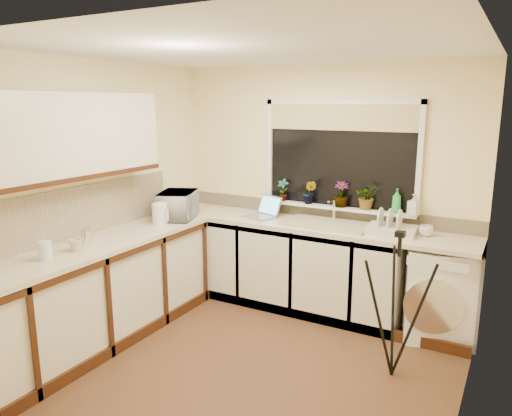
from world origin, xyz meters
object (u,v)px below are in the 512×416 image
Objects in this scene: kettle at (160,214)px; cup_left at (75,245)px; plant_c at (341,194)px; soap_bottle_green at (397,201)px; washing_machine at (439,292)px; plant_a at (283,190)px; microwave at (178,205)px; laptop at (264,211)px; cup_back at (426,231)px; steel_jar at (86,235)px; glass_jug at (45,251)px; tripod at (396,305)px; plant_d at (367,197)px; soap_bottle_clear at (414,204)px; dish_rack at (392,230)px; plant_b at (310,192)px.

kettle reaches higher than cup_left.
soap_bottle_green is (0.54, 0.00, -0.01)m from plant_c.
washing_machine is 1.28m from plant_c.
plant_a reaches higher than soap_bottle_green.
cup_left is at bearing 156.20° from microwave.
cup_back is at bearing 21.41° from laptop.
glass_jug is at bearing -78.18° from steel_jar.
microwave is at bearing 82.66° from steel_jar.
soap_bottle_green is at bearing 47.02° from glass_jug.
tripod is at bearing 21.58° from cup_left.
plant_a is at bearing 159.67° from washing_machine.
plant_d is 1.25× the size of soap_bottle_clear.
dish_rack is at bearing -85.32° from soap_bottle_green.
plant_b reaches higher than microwave.
dish_rack is (2.08, 0.75, -0.07)m from kettle.
plant_b is at bearing 61.31° from glass_jug.
washing_machine is 3.44× the size of plant_b.
plant_a reaches higher than cup_left.
dish_rack is at bearing 44.09° from glass_jug.
soap_bottle_clear is (-0.12, 1.04, 0.57)m from tripod.
glass_jug is 3.19m from cup_back.
plant_a is (-1.65, 0.19, 0.75)m from washing_machine.
plant_c reaches higher than dish_rack.
cup_back is 3.00m from cup_left.
microwave is 2.32m from soap_bottle_clear.
plant_a is at bearing 59.97° from steel_jar.
plant_b is at bearing 173.87° from cup_back.
washing_machine is at bearing 16.62° from kettle.
kettle is 1.35× the size of glass_jug.
plant_a reaches higher than steel_jar.
washing_machine is 6.85× the size of cup_back.
glass_jug reaches higher than washing_machine.
microwave is 1.97× the size of plant_d.
glass_jug reaches higher than cup_left.
plant_a is at bearing 65.98° from cup_left.
cup_back is (1.62, 0.04, -0.01)m from laptop.
steel_jar is 0.48× the size of plant_d.
plant_a is at bearing 47.17° from kettle.
tripod is 1.47m from plant_c.
soap_bottle_green reaches higher than kettle.
glass_jug is 0.26m from cup_left.
plant_b reaches higher than laptop.
soap_bottle_clear is (0.15, 0.18, 0.22)m from dish_rack.
plant_b is (-0.89, 0.18, 0.24)m from dish_rack.
plant_a is 2.18m from cup_left.
tripod is at bearing -42.00° from plant_b.
plant_d is (1.77, 0.69, 0.14)m from microwave.
glass_jug is 0.56× the size of plant_c.
plant_a is at bearing 177.63° from plant_b.
cup_left is at bearing -148.19° from tripod.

